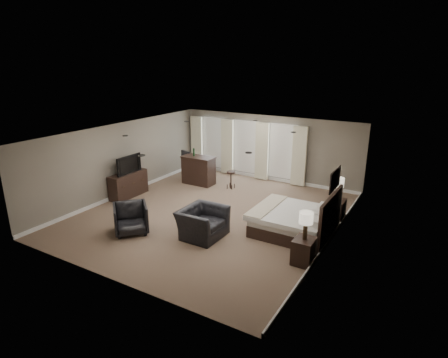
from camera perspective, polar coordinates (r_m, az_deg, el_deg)
The scene contains 16 objects.
room at distance 11.47m, azimuth -1.88°, elevation 0.58°, with size 7.60×8.60×2.64m.
window_bay at distance 15.42m, azimuth 3.17°, elevation 4.70°, with size 5.25×0.20×2.30m.
bed at distance 10.67m, azimuth 10.19°, elevation -4.69°, with size 2.09×1.99×1.33m, color silver.
nightstand_near at distance 9.32m, azimuth 12.05°, elevation -10.67°, with size 0.47×0.58×0.63m, color black.
nightstand_far at distance 11.86m, azimuth 16.64°, elevation -4.56°, with size 0.50×0.61×0.67m, color black.
lamp_near at distance 9.03m, azimuth 12.32°, elevation -7.00°, with size 0.33×0.33×0.68m, color beige.
lamp_far at distance 11.63m, azimuth 16.93°, elevation -1.46°, with size 0.34×0.34×0.70m, color beige.
wall_art at distance 10.01m, azimuth 16.53°, elevation -0.08°, with size 0.04×0.96×0.56m, color slate.
dresser at distance 13.73m, azimuth -14.36°, elevation -0.83°, with size 0.49×1.50×0.87m, color black.
tv at distance 13.58m, azimuth -14.52°, elevation 1.21°, with size 1.11×0.64×0.15m, color black.
armchair_near at distance 10.33m, azimuth -3.30°, elevation -5.93°, with size 1.24×0.81×1.09m, color black.
armchair_far at distance 10.88m, azimuth -14.04°, elevation -5.66°, with size 0.90×0.84×0.93m, color black.
bar_counter at distance 14.65m, azimuth -3.89°, elevation 1.36°, with size 1.27×0.66×1.11m, color black.
bar_stool_left at distance 15.58m, azimuth -2.60°, elevation 1.87°, with size 0.40×0.40×0.84m, color black.
bar_stool_right at distance 14.12m, azimuth 1.06°, elevation -0.16°, with size 0.32×0.32×0.68m, color black.
desk_chair at distance 15.48m, azimuth -5.09°, elevation 2.34°, with size 0.59×0.59×1.17m, color black.
Camera 1 is at (5.88, -9.24, 4.70)m, focal length 30.00 mm.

